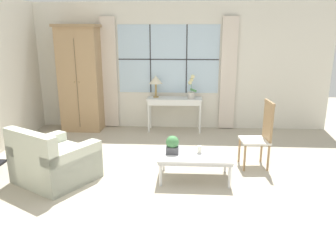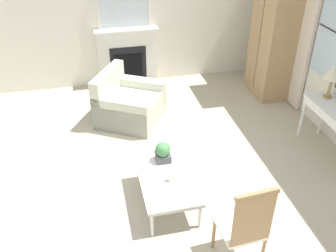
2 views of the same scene
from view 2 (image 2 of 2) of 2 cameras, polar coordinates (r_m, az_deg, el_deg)
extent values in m
plane|color=#B2A893|center=(5.23, -3.35, -7.49)|extent=(14.00, 14.00, 0.00)
cube|color=beige|center=(6.71, 20.33, 12.34)|extent=(0.34, 0.06, 2.47)
cube|color=silver|center=(7.36, -3.17, 17.12)|extent=(0.06, 7.20, 2.80)
cube|color=black|center=(7.61, -5.86, 6.39)|extent=(0.34, 1.01, 0.04)
cube|color=silver|center=(7.46, -6.17, 10.27)|extent=(0.18, 1.12, 1.09)
cube|color=silver|center=(7.24, -6.41, 14.32)|extent=(0.24, 1.20, 0.04)
cube|color=black|center=(7.44, -5.99, 8.67)|extent=(0.02, 0.54, 0.60)
cube|color=black|center=(7.43, -6.02, 9.11)|extent=(0.01, 0.70, 0.76)
cube|color=silver|center=(7.20, -6.75, 18.10)|extent=(0.04, 1.00, 0.94)
cube|color=silver|center=(7.18, -6.73, 18.06)|extent=(0.01, 0.92, 0.86)
cube|color=tan|center=(7.10, 15.83, 13.11)|extent=(0.86, 0.53, 2.26)
cube|color=brown|center=(6.99, 13.77, 12.72)|extent=(0.01, 0.01, 1.90)
sphere|color=#997F4C|center=(7.02, 13.59, 13.20)|extent=(0.03, 0.03, 0.03)
sphere|color=#997F4C|center=(6.93, 13.94, 12.92)|extent=(0.03, 0.03, 0.03)
cylinder|color=white|center=(6.16, 19.78, 1.34)|extent=(0.04, 0.04, 0.72)
cylinder|color=white|center=(6.35, 22.53, 1.68)|extent=(0.04, 0.04, 0.72)
cylinder|color=#9E7F47|center=(6.00, 23.12, 4.14)|extent=(0.12, 0.12, 0.02)
cylinder|color=#9E7F47|center=(5.94, 23.44, 5.46)|extent=(0.04, 0.04, 0.29)
cone|color=beige|center=(5.85, 23.94, 7.48)|extent=(0.30, 0.30, 0.18)
cube|color=beige|center=(6.34, -5.65, 2.73)|extent=(1.34, 1.32, 0.44)
cube|color=beige|center=(6.29, -9.17, 6.59)|extent=(0.94, 0.64, 0.40)
cube|color=beige|center=(6.63, -4.38, 4.91)|extent=(0.65, 0.92, 0.58)
cube|color=beige|center=(5.99, -7.11, 1.48)|extent=(0.65, 0.92, 0.58)
cube|color=white|center=(4.01, 10.91, -14.90)|extent=(0.47, 0.47, 0.03)
cube|color=#9E7A51|center=(3.67, 12.84, -13.75)|extent=(0.07, 0.41, 0.59)
cube|color=#9E7A51|center=(3.45, 13.49, -10.11)|extent=(0.07, 0.43, 0.05)
cylinder|color=#9E7A51|center=(4.23, 7.00, -15.91)|extent=(0.04, 0.04, 0.44)
cylinder|color=#9E7A51|center=(4.36, 11.75, -14.60)|extent=(0.04, 0.04, 0.44)
cylinder|color=#9E7A51|center=(4.15, 14.24, -18.17)|extent=(0.04, 0.04, 0.44)
cube|color=silver|center=(4.58, -0.18, -7.96)|extent=(1.08, 0.66, 0.03)
cube|color=beige|center=(4.60, -0.18, -8.26)|extent=(1.06, 0.65, 0.04)
cylinder|color=silver|center=(5.05, -4.55, -6.55)|extent=(0.04, 0.04, 0.37)
cylinder|color=silver|center=(4.34, -2.46, -14.64)|extent=(0.04, 0.04, 0.37)
cylinder|color=silver|center=(5.13, 1.69, -5.69)|extent=(0.04, 0.04, 0.37)
cylinder|color=silver|center=(4.43, 4.91, -13.41)|extent=(0.04, 0.04, 0.37)
cube|color=#4C4C51|center=(4.80, -0.77, -4.75)|extent=(0.19, 0.19, 0.11)
sphere|color=#47844C|center=(4.73, -0.78, -3.61)|extent=(0.20, 0.20, 0.20)
cylinder|color=silver|center=(4.52, 0.41, -8.28)|extent=(0.09, 0.09, 0.01)
cylinder|color=white|center=(4.49, 0.41, -7.71)|extent=(0.06, 0.06, 0.11)
cylinder|color=black|center=(4.45, 0.41, -7.13)|extent=(0.00, 0.00, 0.01)
camera|label=1|loc=(5.36, -58.01, 3.82)|focal=35.00mm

